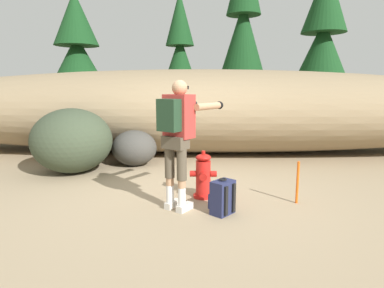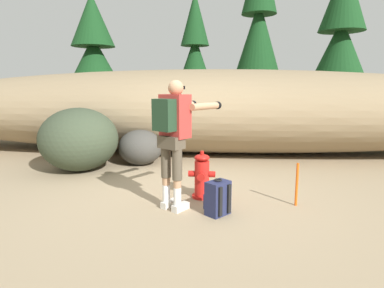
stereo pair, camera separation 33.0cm
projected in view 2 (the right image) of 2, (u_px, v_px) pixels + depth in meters
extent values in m
cube|color=#998466|center=(186.00, 197.00, 5.02)|extent=(56.00, 56.00, 0.04)
ellipsoid|color=#897556|center=(203.00, 111.00, 8.29)|extent=(17.39, 3.20, 2.04)
cylinder|color=red|center=(202.00, 196.00, 4.92)|extent=(0.29, 0.29, 0.04)
cylinder|color=red|center=(202.00, 178.00, 4.88)|extent=(0.22, 0.22, 0.51)
ellipsoid|color=red|center=(202.00, 158.00, 4.82)|extent=(0.23, 0.23, 0.10)
cylinder|color=red|center=(202.00, 153.00, 4.81)|extent=(0.06, 0.06, 0.05)
cylinder|color=red|center=(192.00, 174.00, 4.88)|extent=(0.09, 0.09, 0.09)
cylinder|color=red|center=(212.00, 174.00, 4.85)|extent=(0.09, 0.09, 0.09)
cylinder|color=red|center=(201.00, 177.00, 4.72)|extent=(0.11, 0.09, 0.11)
cube|color=beige|center=(170.00, 204.00, 4.53)|extent=(0.23, 0.27, 0.09)
cylinder|color=white|center=(166.00, 193.00, 4.46)|extent=(0.10, 0.10, 0.24)
cylinder|color=tan|center=(166.00, 181.00, 4.43)|extent=(0.10, 0.10, 0.10)
cylinder|color=brown|center=(166.00, 161.00, 4.38)|extent=(0.13, 0.13, 0.43)
cube|color=beige|center=(181.00, 207.00, 4.41)|extent=(0.23, 0.27, 0.09)
cylinder|color=white|center=(177.00, 196.00, 4.33)|extent=(0.10, 0.10, 0.24)
cylinder|color=tan|center=(177.00, 184.00, 4.30)|extent=(0.10, 0.10, 0.10)
cylinder|color=brown|center=(177.00, 163.00, 4.26)|extent=(0.13, 0.13, 0.43)
cube|color=brown|center=(171.00, 142.00, 4.27)|extent=(0.38, 0.34, 0.16)
cube|color=#B2332D|center=(175.00, 116.00, 4.27)|extent=(0.43, 0.40, 0.56)
cube|color=#1E3823|center=(164.00, 115.00, 4.12)|extent=(0.32, 0.29, 0.40)
sphere|color=tan|center=(176.00, 88.00, 4.23)|extent=(0.20, 0.20, 0.20)
cube|color=black|center=(180.00, 88.00, 4.29)|extent=(0.14, 0.10, 0.04)
cylinder|color=tan|center=(181.00, 105.00, 4.67)|extent=(0.39, 0.53, 0.09)
sphere|color=black|center=(193.00, 104.00, 4.88)|extent=(0.11, 0.11, 0.11)
cylinder|color=tan|center=(206.00, 106.00, 4.40)|extent=(0.39, 0.53, 0.09)
sphere|color=black|center=(218.00, 105.00, 4.60)|extent=(0.11, 0.11, 0.11)
cube|color=#23284C|center=(218.00, 198.00, 4.24)|extent=(0.35, 0.36, 0.44)
cube|color=#23284C|center=(210.00, 200.00, 4.34)|extent=(0.18, 0.20, 0.20)
torus|color=black|center=(218.00, 180.00, 4.19)|extent=(0.10, 0.10, 0.02)
cube|color=black|center=(220.00, 202.00, 4.10)|extent=(0.06, 0.06, 0.37)
cube|color=black|center=(229.00, 199.00, 4.21)|extent=(0.06, 0.06, 0.37)
ellipsoid|color=#36412E|center=(79.00, 139.00, 6.43)|extent=(1.51, 1.55, 1.22)
ellipsoid|color=#3F3E39|center=(140.00, 147.00, 6.94)|extent=(1.15, 1.12, 0.73)
cylinder|color=#47331E|center=(97.00, 112.00, 13.98)|extent=(0.32, 0.32, 1.12)
cone|color=#143D19|center=(94.00, 68.00, 13.66)|extent=(2.71, 2.71, 2.52)
cone|color=#143D19|center=(92.00, 19.00, 13.33)|extent=(1.76, 1.76, 2.10)
cylinder|color=#47331E|center=(195.00, 110.00, 15.16)|extent=(0.23, 0.23, 1.06)
cone|color=#143D19|center=(195.00, 67.00, 14.83)|extent=(1.94, 1.94, 2.79)
cone|color=#143D19|center=(195.00, 18.00, 14.46)|extent=(1.26, 1.26, 2.33)
cylinder|color=#47331E|center=(256.00, 107.00, 14.12)|extent=(0.26, 0.26, 1.52)
cone|color=#143D19|center=(258.00, 45.00, 13.68)|extent=(2.20, 2.20, 3.59)
cylinder|color=#47331E|center=(335.00, 114.00, 13.15)|extent=(0.32, 0.32, 1.10)
cone|color=#143D19|center=(339.00, 59.00, 12.79)|extent=(2.66, 2.66, 3.09)
cylinder|color=#E55914|center=(297.00, 185.00, 4.54)|extent=(0.04, 0.04, 0.60)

